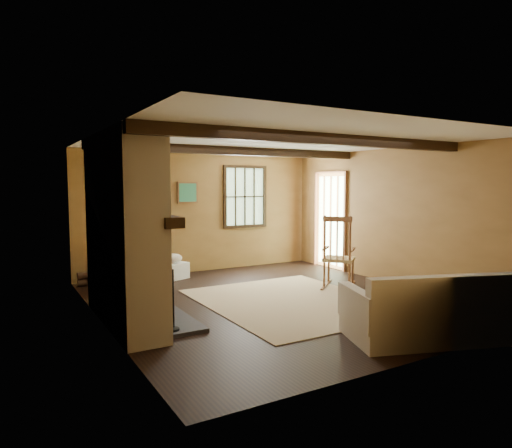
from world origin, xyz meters
TOP-DOWN VIEW (x-y plane):
  - ground at (0.00, 0.00)m, footprint 5.50×5.50m
  - room_envelope at (0.22, 0.26)m, footprint 5.02×5.52m
  - fireplace at (-2.23, -0.00)m, footprint 1.02×2.30m
  - rug at (0.20, -0.20)m, footprint 2.50×3.00m
  - rocking_chair at (1.45, 0.22)m, footprint 0.98×0.94m
  - sofa at (0.67, -2.40)m, footprint 2.15×1.48m
  - firewood_pile at (-2.10, 2.46)m, footprint 0.69×0.12m
  - laundry_basket at (-0.78, 2.28)m, footprint 0.60×0.54m
  - basket_pillow at (-0.78, 2.28)m, footprint 0.40×0.34m
  - armchair at (-1.71, 2.05)m, footprint 0.97×0.98m

SIDE VIEW (x-z plane):
  - ground at x=0.00m, z-range 0.00..0.00m
  - rug at x=0.20m, z-range 0.00..0.01m
  - firewood_pile at x=-2.10m, z-range 0.00..0.25m
  - laundry_basket at x=-0.78m, z-range 0.00..0.30m
  - sofa at x=0.67m, z-range -0.11..0.68m
  - armchair at x=-1.71m, z-range 0.00..0.66m
  - basket_pillow at x=-0.78m, z-range 0.30..0.48m
  - rocking_chair at x=1.45m, z-range -0.10..1.14m
  - fireplace at x=-2.23m, z-range -0.10..2.30m
  - room_envelope at x=0.22m, z-range 0.41..2.85m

